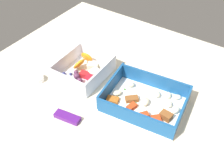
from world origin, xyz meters
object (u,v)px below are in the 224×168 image
at_px(fruit_bowl, 84,70).
at_px(candy_bar, 67,117).
at_px(paper_cup_liner, 37,79).
at_px(pasta_container, 145,102).

xyz_separation_m(fruit_bowl, candy_bar, (-0.07, 0.16, -0.01)).
relative_size(candy_bar, paper_cup_liner, 1.87).
bearing_deg(pasta_container, fruit_bowl, -9.33).
distance_m(pasta_container, paper_cup_liner, 0.33).
bearing_deg(fruit_bowl, paper_cup_liner, 45.28).
xyz_separation_m(pasta_container, paper_cup_liner, (0.31, 0.09, -0.01)).
distance_m(fruit_bowl, candy_bar, 0.18).
xyz_separation_m(pasta_container, fruit_bowl, (0.22, -0.01, 0.00)).
relative_size(fruit_bowl, paper_cup_liner, 4.36).
height_order(pasta_container, candy_bar, pasta_container).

